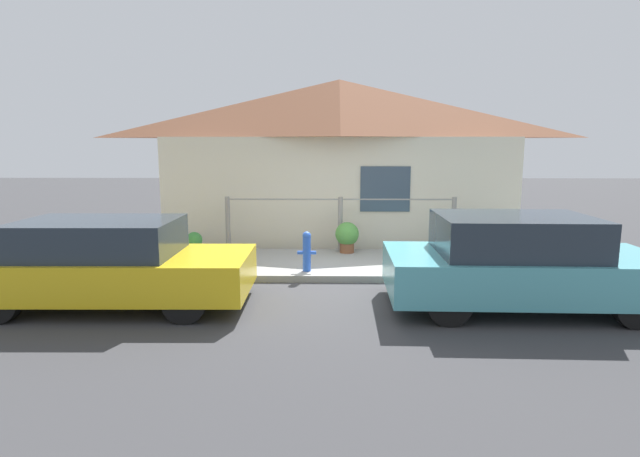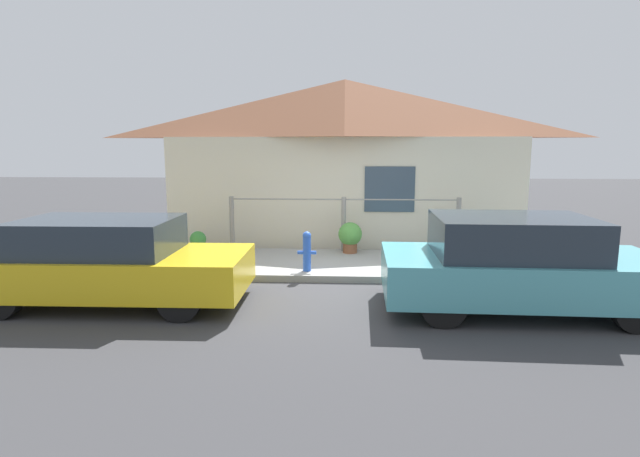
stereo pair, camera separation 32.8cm
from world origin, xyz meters
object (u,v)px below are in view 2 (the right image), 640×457
(potted_plant_near_hydrant, at_px, (350,236))
(potted_plant_by_fence, at_px, (198,241))
(fire_hydrant, at_px, (307,250))
(car_left, at_px, (108,262))
(car_right, at_px, (518,264))

(potted_plant_near_hydrant, distance_m, potted_plant_by_fence, 3.16)
(fire_hydrant, height_order, potted_plant_by_fence, fire_hydrant)
(fire_hydrant, bearing_deg, potted_plant_by_fence, 150.79)
(car_left, distance_m, potted_plant_near_hydrant, 4.85)
(potted_plant_near_hydrant, height_order, potted_plant_by_fence, potted_plant_near_hydrant)
(fire_hydrant, height_order, potted_plant_near_hydrant, fire_hydrant)
(car_right, relative_size, fire_hydrant, 5.45)
(car_left, xyz_separation_m, potted_plant_near_hydrant, (3.59, 3.26, -0.16))
(car_left, height_order, potted_plant_by_fence, car_left)
(fire_hydrant, relative_size, potted_plant_near_hydrant, 1.11)
(potted_plant_near_hydrant, bearing_deg, car_right, -54.32)
(car_right, distance_m, fire_hydrant, 3.54)
(potted_plant_near_hydrant, bearing_deg, potted_plant_by_fence, -174.97)
(potted_plant_by_fence, bearing_deg, potted_plant_near_hydrant, 5.03)
(fire_hydrant, xyz_separation_m, potted_plant_near_hydrant, (0.78, 1.60, -0.01))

